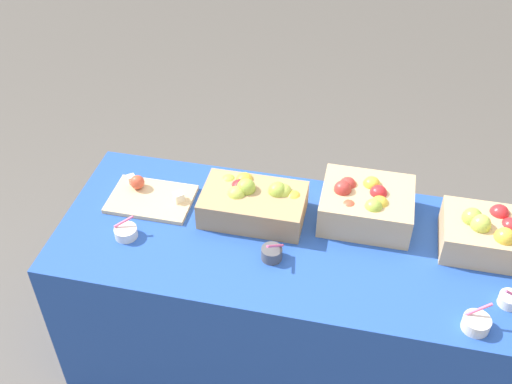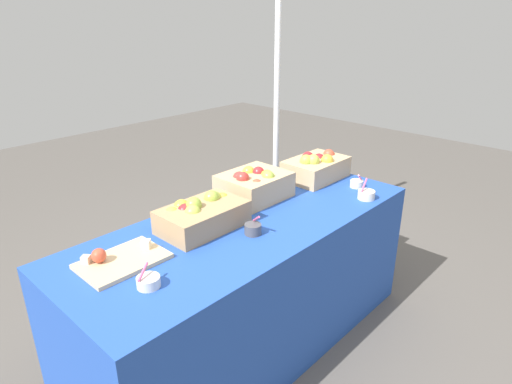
# 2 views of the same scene
# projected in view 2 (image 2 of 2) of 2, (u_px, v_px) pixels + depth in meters

# --- Properties ---
(ground_plane) EXTENTS (10.00, 10.00, 0.00)m
(ground_plane) POSITION_uv_depth(u_px,v_px,m) (248.00, 340.00, 2.46)
(ground_plane) COLOR #56514C
(table) EXTENTS (1.90, 0.76, 0.74)m
(table) POSITION_uv_depth(u_px,v_px,m) (247.00, 284.00, 2.32)
(table) COLOR #234CAD
(table) RESTS_ON ground_plane
(apple_crate_left) EXTENTS (0.39, 0.26, 0.17)m
(apple_crate_left) POSITION_uv_depth(u_px,v_px,m) (316.00, 167.00, 2.72)
(apple_crate_left) COLOR tan
(apple_crate_left) RESTS_ON table
(apple_crate_middle) EXTENTS (0.36, 0.30, 0.18)m
(apple_crate_middle) POSITION_uv_depth(u_px,v_px,m) (254.00, 185.00, 2.43)
(apple_crate_middle) COLOR tan
(apple_crate_middle) RESTS_ON table
(apple_crate_right) EXTENTS (0.41, 0.25, 0.16)m
(apple_crate_right) POSITION_uv_depth(u_px,v_px,m) (201.00, 215.00, 2.09)
(apple_crate_right) COLOR tan
(apple_crate_right) RESTS_ON table
(cutting_board_front) EXTENTS (0.34, 0.24, 0.08)m
(cutting_board_front) POSITION_uv_depth(u_px,v_px,m) (120.00, 260.00, 1.81)
(cutting_board_front) COLOR #D1B284
(cutting_board_front) RESTS_ON table
(sample_bowl_near) EXTENTS (0.09, 0.09, 0.08)m
(sample_bowl_near) POSITION_uv_depth(u_px,v_px,m) (148.00, 282.00, 1.65)
(sample_bowl_near) COLOR silver
(sample_bowl_near) RESTS_ON table
(sample_bowl_mid) EXTENTS (0.09, 0.09, 0.11)m
(sample_bowl_mid) POSITION_uv_depth(u_px,v_px,m) (366.00, 195.00, 2.43)
(sample_bowl_mid) COLOR silver
(sample_bowl_mid) RESTS_ON table
(sample_bowl_far) EXTENTS (0.08, 0.09, 0.11)m
(sample_bowl_far) POSITION_uv_depth(u_px,v_px,m) (253.00, 229.00, 2.04)
(sample_bowl_far) COLOR #4C4C51
(sample_bowl_far) RESTS_ON table
(sample_bowl_extra) EXTENTS (0.08, 0.08, 0.09)m
(sample_bowl_extra) POSITION_uv_depth(u_px,v_px,m) (357.00, 184.00, 2.60)
(sample_bowl_extra) COLOR silver
(sample_bowl_extra) RESTS_ON table
(tent_pole) EXTENTS (0.04, 0.04, 1.95)m
(tent_pole) POSITION_uv_depth(u_px,v_px,m) (276.00, 118.00, 3.28)
(tent_pole) COLOR white
(tent_pole) RESTS_ON ground_plane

